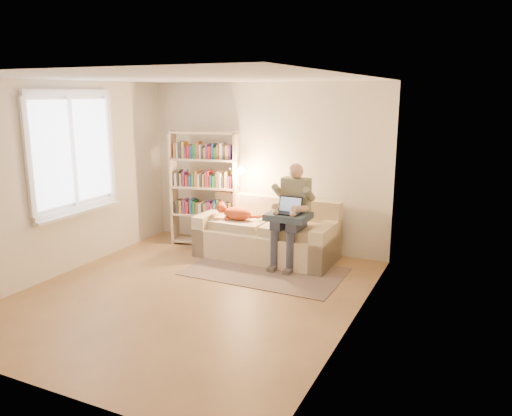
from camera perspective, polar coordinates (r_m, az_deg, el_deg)
The scene contains 14 objects.
floor at distance 6.32m, azimuth -7.45°, elevation -9.75°, with size 4.50×4.50×0.00m, color olive.
ceiling at distance 5.83m, azimuth -8.22°, elevation 14.53°, with size 4.00×4.50×0.02m, color white.
wall_left at distance 7.21m, azimuth -21.32°, elevation 3.08°, with size 0.02×4.50×2.60m, color silver.
wall_right at distance 5.15m, azimuth 11.23°, elevation 0.06°, with size 0.02×4.50×2.60m, color silver.
wall_back at distance 7.89m, azimuth 1.08°, elevation 4.76°, with size 4.00×0.02×2.60m, color silver.
wall_front at distance 4.28m, azimuth -24.34°, elevation -3.49°, with size 4.00×0.02×2.60m, color silver.
window at distance 7.30m, azimuth -19.95°, elevation 3.90°, with size 0.12×1.52×1.69m.
sofa at distance 7.54m, azimuth 1.35°, elevation -3.26°, with size 2.08×0.96×0.88m.
person at distance 7.11m, azimuth 4.14°, elevation -0.09°, with size 0.41×0.65×1.46m.
cat at distance 7.56m, azimuth -2.51°, elevation -0.53°, with size 0.68×0.24×0.25m.
blanket at distance 7.00m, azimuth 3.69°, elevation -0.95°, with size 0.59×0.48×0.09m, color #2A3A4A.
laptop at distance 6.99m, azimuth 3.74°, elevation -0.13°, with size 0.34×0.28×0.30m.
bookshelf at distance 8.05m, azimuth -5.88°, elevation 2.88°, with size 1.27×0.50×1.86m.
rug at distance 7.00m, azimuth 1.02°, elevation -7.26°, with size 2.14×1.26×0.01m, color #806A5D.
Camera 1 is at (3.18, -4.89, 2.43)m, focal length 35.00 mm.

